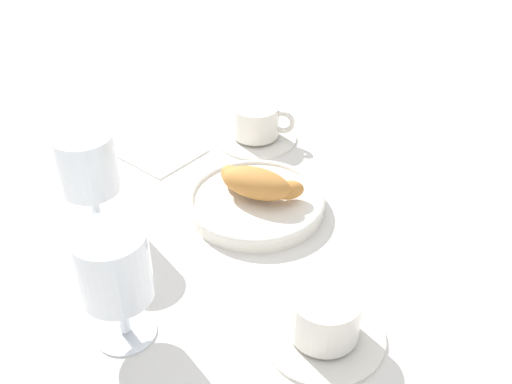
{
  "coord_description": "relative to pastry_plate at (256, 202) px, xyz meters",
  "views": [
    {
      "loc": [
        0.14,
        -0.63,
        0.5
      ],
      "look_at": [
        -0.02,
        0.01,
        0.03
      ],
      "focal_mm": 41.08,
      "sensor_mm": 36.0,
      "label": 1
    }
  ],
  "objects": [
    {
      "name": "croissant_large",
      "position": [
        0.0,
        0.0,
        0.03
      ],
      "size": [
        0.14,
        0.08,
        0.04
      ],
      "color": "#BC7A38",
      "rests_on": "pastry_plate"
    },
    {
      "name": "pastry_plate",
      "position": [
        0.0,
        0.0,
        0.0
      ],
      "size": [
        0.19,
        0.19,
        0.02
      ],
      "color": "silver",
      "rests_on": "ground_plane"
    },
    {
      "name": "juice_glass_left",
      "position": [
        -0.09,
        -0.25,
        0.08
      ],
      "size": [
        0.08,
        0.08,
        0.14
      ],
      "color": "white",
      "rests_on": "ground_plane"
    },
    {
      "name": "coffee_cup_near",
      "position": [
        0.13,
        -0.2,
        0.01
      ],
      "size": [
        0.14,
        0.14,
        0.06
      ],
      "color": "silver",
      "rests_on": "ground_plane"
    },
    {
      "name": "sugar_packet",
      "position": [
        -0.14,
        -0.17,
        -0.01
      ],
      "size": [
        0.06,
        0.04,
        0.01
      ],
      "primitive_type": "cube",
      "rotation": [
        0.0,
        0.0,
        0.17
      ],
      "color": "white",
      "rests_on": "ground_plane"
    },
    {
      "name": "ground_plane",
      "position": [
        0.02,
        -0.01,
        -0.01
      ],
      "size": [
        2.2,
        2.2,
        0.0
      ],
      "primitive_type": "plane",
      "color": "silver"
    },
    {
      "name": "juice_glass_right",
      "position": [
        -0.2,
        -0.08,
        0.08
      ],
      "size": [
        0.08,
        0.08,
        0.14
      ],
      "color": "white",
      "rests_on": "ground_plane"
    },
    {
      "name": "folded_napkin",
      "position": [
        -0.18,
        0.11,
        -0.01
      ],
      "size": [
        0.15,
        0.15,
        0.01
      ],
      "primitive_type": "cube",
      "rotation": [
        0.0,
        0.0,
        -0.45
      ],
      "color": "silver",
      "rests_on": "ground_plane"
    },
    {
      "name": "coffee_cup_far",
      "position": [
        -0.05,
        0.19,
        0.01
      ],
      "size": [
        0.14,
        0.14,
        0.06
      ],
      "color": "silver",
      "rests_on": "ground_plane"
    }
  ]
}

